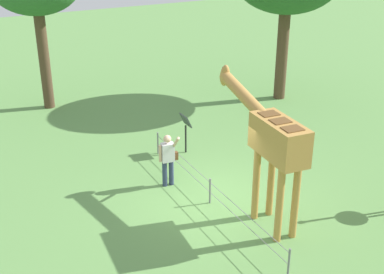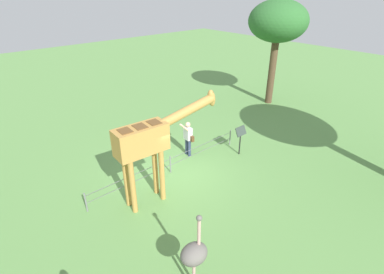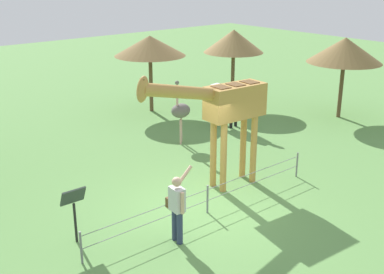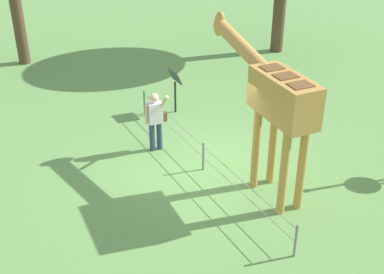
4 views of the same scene
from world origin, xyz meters
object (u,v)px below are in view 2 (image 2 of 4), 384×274
at_px(visitor, 188,137).
at_px(tree_northeast, 278,22).
at_px(ostrich, 194,254).
at_px(info_sign, 241,135).
at_px(giraffe, 151,140).

xyz_separation_m(visitor, tree_northeast, (8.07, 1.58, 3.88)).
distance_m(ostrich, info_sign, 6.88).
bearing_deg(visitor, ostrich, -129.40).
bearing_deg(ostrich, visitor, 50.60).
distance_m(ostrich, tree_northeast, 14.32).
xyz_separation_m(visitor, info_sign, (1.76, -1.44, 0.05)).
distance_m(giraffe, visitor, 3.47).
bearing_deg(visitor, tree_northeast, 11.05).
relative_size(tree_northeast, info_sign, 4.57).
xyz_separation_m(giraffe, visitor, (2.82, 1.46, -1.40)).
bearing_deg(giraffe, ostrich, -110.12).
bearing_deg(ostrich, info_sign, 31.33).
bearing_deg(visitor, info_sign, -39.28).
relative_size(giraffe, visitor, 2.32).
bearing_deg(tree_northeast, giraffe, -164.41).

